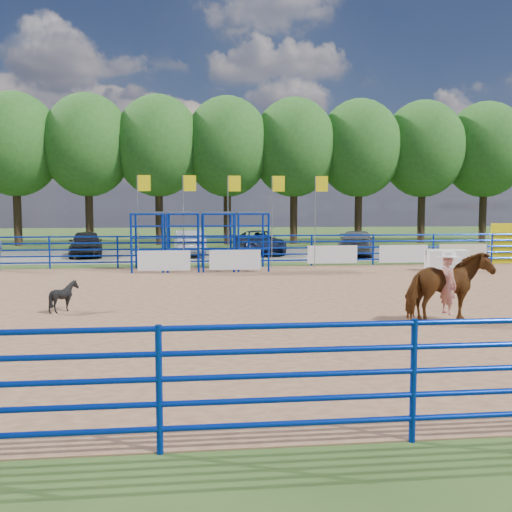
# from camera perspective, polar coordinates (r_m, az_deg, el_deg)

# --- Properties ---
(ground) EXTENTS (120.00, 120.00, 0.00)m
(ground) POSITION_cam_1_polar(r_m,az_deg,el_deg) (16.84, 2.62, -4.68)
(ground) COLOR #3F5C24
(ground) RESTS_ON ground
(arena_dirt) EXTENTS (30.00, 20.00, 0.02)m
(arena_dirt) POSITION_cam_1_polar(r_m,az_deg,el_deg) (16.84, 2.62, -4.65)
(arena_dirt) COLOR #A37451
(arena_dirt) RESTS_ON ground
(gravel_strip) EXTENTS (40.00, 10.00, 0.01)m
(gravel_strip) POSITION_cam_1_polar(r_m,az_deg,el_deg) (33.62, -1.92, 0.17)
(gravel_strip) COLOR slate
(gravel_strip) RESTS_ON ground
(announcer_table) EXTENTS (1.79, 0.99, 0.91)m
(announcer_table) POSITION_cam_1_polar(r_m,az_deg,el_deg) (26.16, 18.52, -0.42)
(announcer_table) COLOR white
(announcer_table) RESTS_ON arena_dirt
(horse_and_rider) EXTENTS (2.20, 1.33, 2.43)m
(horse_and_rider) POSITION_cam_1_polar(r_m,az_deg,el_deg) (14.43, 18.65, -2.74)
(horse_and_rider) COLOR #5C3212
(horse_and_rider) RESTS_ON arena_dirt
(calf) EXTENTS (0.84, 0.77, 0.83)m
(calf) POSITION_cam_1_polar(r_m,az_deg,el_deg) (16.09, -18.65, -3.83)
(calf) COLOR black
(calf) RESTS_ON arena_dirt
(car_a) EXTENTS (2.32, 4.50, 1.47)m
(car_a) POSITION_cam_1_polar(r_m,az_deg,el_deg) (33.29, -16.64, 1.19)
(car_a) COLOR black
(car_a) RESTS_ON gravel_strip
(car_b) EXTENTS (1.94, 4.55, 1.46)m
(car_b) POSITION_cam_1_polar(r_m,az_deg,el_deg) (32.82, -6.73, 1.31)
(car_b) COLOR gray
(car_b) RESTS_ON gravel_strip
(car_c) EXTENTS (2.88, 5.22, 1.38)m
(car_c) POSITION_cam_1_polar(r_m,az_deg,el_deg) (33.59, 0.33, 1.36)
(car_c) COLOR #151C35
(car_c) RESTS_ON gravel_strip
(car_d) EXTENTS (3.45, 5.27, 1.42)m
(car_d) POSITION_cam_1_polar(r_m,az_deg,el_deg) (33.22, 10.06, 1.28)
(car_d) COLOR #545456
(car_d) RESTS_ON gravel_strip
(perimeter_fence) EXTENTS (30.10, 20.10, 1.50)m
(perimeter_fence) POSITION_cam_1_polar(r_m,az_deg,el_deg) (16.73, 2.63, -2.15)
(perimeter_fence) COLOR #0728A7
(perimeter_fence) RESTS_ON ground
(chute_assembly) EXTENTS (19.32, 2.41, 4.20)m
(chute_assembly) POSITION_cam_1_polar(r_m,az_deg,el_deg) (25.29, -4.78, 1.42)
(chute_assembly) COLOR #0728A7
(chute_assembly) RESTS_ON ground
(treeline) EXTENTS (56.40, 6.40, 11.24)m
(treeline) POSITION_cam_1_polar(r_m,az_deg,el_deg) (42.73, -2.91, 11.31)
(treeline) COLOR #3F2B19
(treeline) RESTS_ON ground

